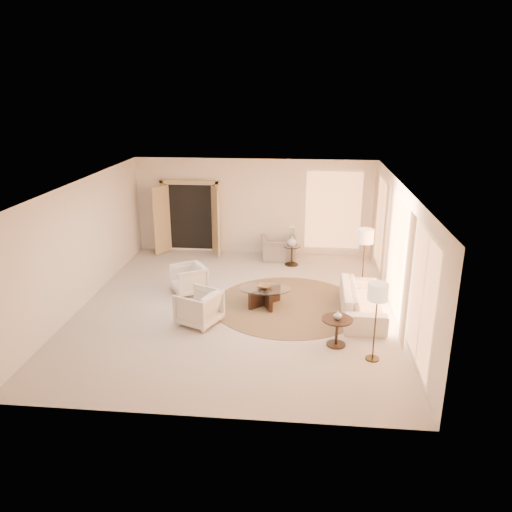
# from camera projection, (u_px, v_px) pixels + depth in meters

# --- Properties ---
(room) EXTENTS (7.04, 8.04, 2.83)m
(room) POSITION_uv_depth(u_px,v_px,m) (236.00, 248.00, 10.87)
(room) COLOR beige
(room) RESTS_ON ground
(windows_right) EXTENTS (0.10, 6.40, 2.40)m
(windows_right) POSITION_uv_depth(u_px,v_px,m) (396.00, 254.00, 10.66)
(windows_right) COLOR #FFA666
(windows_right) RESTS_ON room
(window_back_corner) EXTENTS (1.70, 0.10, 2.40)m
(window_back_corner) POSITION_uv_depth(u_px,v_px,m) (333.00, 211.00, 14.40)
(window_back_corner) COLOR #FFA666
(window_back_corner) RESTS_ON room
(curtains_right) EXTENTS (0.06, 5.20, 2.60)m
(curtains_right) POSITION_uv_depth(u_px,v_px,m) (387.00, 244.00, 11.53)
(curtains_right) COLOR tan
(curtains_right) RESTS_ON room
(french_doors) EXTENTS (1.95, 0.66, 2.16)m
(french_doors) POSITION_uv_depth(u_px,v_px,m) (190.00, 218.00, 14.75)
(french_doors) COLOR tan
(french_doors) RESTS_ON room
(area_rug) EXTENTS (4.41, 4.41, 0.01)m
(area_rug) POSITION_uv_depth(u_px,v_px,m) (288.00, 305.00, 11.42)
(area_rug) COLOR #3E2D1C
(area_rug) RESTS_ON room
(sofa) EXTENTS (0.90, 2.22, 0.65)m
(sofa) POSITION_uv_depth(u_px,v_px,m) (362.00, 301.00, 10.86)
(sofa) COLOR silver
(sofa) RESTS_ON room
(armchair_left) EXTENTS (0.99, 1.01, 0.77)m
(armchair_left) POSITION_uv_depth(u_px,v_px,m) (188.00, 278.00, 11.98)
(armchair_left) COLOR silver
(armchair_left) RESTS_ON room
(armchair_right) EXTENTS (0.99, 1.01, 0.80)m
(armchair_right) POSITION_uv_depth(u_px,v_px,m) (199.00, 306.00, 10.41)
(armchair_right) COLOR silver
(armchair_right) RESTS_ON room
(accent_chair) EXTENTS (1.07, 0.76, 0.87)m
(accent_chair) POSITION_uv_depth(u_px,v_px,m) (279.00, 245.00, 14.31)
(accent_chair) COLOR gray
(accent_chair) RESTS_ON room
(coffee_table) EXTENTS (1.39, 1.39, 0.43)m
(coffee_table) POSITION_uv_depth(u_px,v_px,m) (265.00, 294.00, 11.32)
(coffee_table) COLOR black
(coffee_table) RESTS_ON room
(end_table) EXTENTS (0.59, 0.59, 0.56)m
(end_table) POSITION_uv_depth(u_px,v_px,m) (337.00, 327.00, 9.53)
(end_table) COLOR black
(end_table) RESTS_ON room
(side_table) EXTENTS (0.49, 0.49, 0.57)m
(side_table) POSITION_uv_depth(u_px,v_px,m) (292.00, 253.00, 13.88)
(side_table) COLOR black
(side_table) RESTS_ON room
(floor_lamp_near) EXTENTS (0.39, 0.39, 1.60)m
(floor_lamp_near) POSITION_uv_depth(u_px,v_px,m) (365.00, 239.00, 11.66)
(floor_lamp_near) COLOR black
(floor_lamp_near) RESTS_ON room
(floor_lamp_far) EXTENTS (0.36, 0.36, 1.49)m
(floor_lamp_far) POSITION_uv_depth(u_px,v_px,m) (378.00, 295.00, 8.74)
(floor_lamp_far) COLOR black
(floor_lamp_far) RESTS_ON room
(bowl) EXTENTS (0.42, 0.42, 0.08)m
(bowl) POSITION_uv_depth(u_px,v_px,m) (265.00, 286.00, 11.26)
(bowl) COLOR brown
(bowl) RESTS_ON coffee_table
(end_vase) EXTENTS (0.20, 0.20, 0.17)m
(end_vase) POSITION_uv_depth(u_px,v_px,m) (338.00, 315.00, 9.44)
(end_vase) COLOR silver
(end_vase) RESTS_ON end_table
(side_vase) EXTENTS (0.34, 0.34, 0.27)m
(side_vase) POSITION_uv_depth(u_px,v_px,m) (292.00, 241.00, 13.77)
(side_vase) COLOR silver
(side_vase) RESTS_ON side_table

